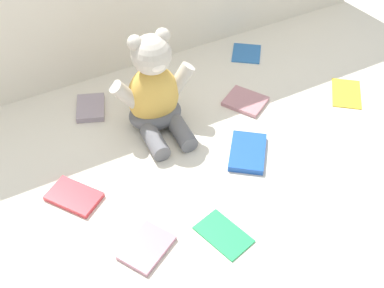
% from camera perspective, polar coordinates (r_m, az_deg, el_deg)
% --- Properties ---
extents(ground_plane, '(3.20, 3.20, 0.00)m').
position_cam_1_polar(ground_plane, '(1.44, -1.79, -0.28)').
color(ground_plane, silver).
extents(teddy_bear, '(0.25, 0.22, 0.29)m').
position_cam_1_polar(teddy_bear, '(1.44, -4.08, 5.47)').
color(teddy_bear, '#E5B24C').
rests_on(teddy_bear, ground_plane).
extents(book_case_0, '(0.14, 0.15, 0.01)m').
position_cam_1_polar(book_case_0, '(1.34, -12.64, -5.56)').
color(book_case_0, '#D4353E').
rests_on(book_case_0, ground_plane).
extents(book_case_1, '(0.11, 0.13, 0.02)m').
position_cam_1_polar(book_case_1, '(1.57, -10.91, 3.87)').
color(book_case_1, '#9A8A98').
rests_on(book_case_1, ground_plane).
extents(book_case_2, '(0.11, 0.15, 0.01)m').
position_cam_1_polar(book_case_2, '(1.25, 3.43, -9.68)').
color(book_case_2, '#25A258').
rests_on(book_case_2, ground_plane).
extents(book_case_3, '(0.13, 0.14, 0.01)m').
position_cam_1_polar(book_case_3, '(1.77, 5.91, 9.78)').
color(book_case_3, '#2B67AF').
rests_on(book_case_3, ground_plane).
extents(book_case_4, '(0.16, 0.17, 0.02)m').
position_cam_1_polar(book_case_4, '(1.42, 6.03, -0.88)').
color(book_case_4, blue).
rests_on(book_case_4, ground_plane).
extents(book_case_5, '(0.14, 0.15, 0.01)m').
position_cam_1_polar(book_case_5, '(1.58, 5.78, 4.62)').
color(book_case_5, '#B67981').
rests_on(book_case_5, ground_plane).
extents(book_case_6, '(0.15, 0.16, 0.01)m').
position_cam_1_polar(book_case_6, '(1.67, 16.36, 5.32)').
color(book_case_6, yellow).
rests_on(book_case_6, ground_plane).
extents(book_case_7, '(0.15, 0.13, 0.01)m').
position_cam_1_polar(book_case_7, '(1.23, -4.92, -11.10)').
color(book_case_7, '#BB7D91').
rests_on(book_case_7, ground_plane).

